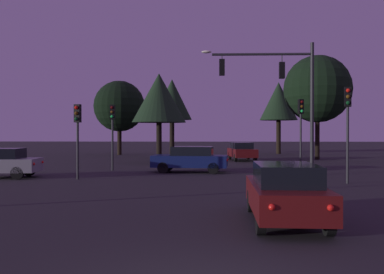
{
  "coord_description": "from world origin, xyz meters",
  "views": [
    {
      "loc": [
        0.05,
        -5.71,
        2.3
      ],
      "look_at": [
        -0.73,
        19.78,
        2.07
      ],
      "focal_mm": 39.03,
      "sensor_mm": 36.0,
      "label": 1
    }
  ],
  "objects_px": {
    "car_far_lane": "(242,151)",
    "tree_center_horizon": "(279,102)",
    "tree_right_cluster": "(159,98)",
    "car_nearside_lane": "(285,192)",
    "tree_left_far": "(317,89)",
    "traffic_signal_mast_arm": "(281,85)",
    "traffic_light_far_side": "(77,126)",
    "tree_behind_sign": "(172,100)",
    "car_crossing_left": "(190,159)",
    "traffic_light_median": "(301,120)",
    "tree_lot_edge": "(119,106)",
    "traffic_light_corner_left": "(348,115)",
    "traffic_light_corner_right": "(112,124)"
  },
  "relations": [
    {
      "from": "traffic_light_median",
      "to": "tree_behind_sign",
      "type": "xyz_separation_m",
      "value": [
        -8.97,
        12.66,
        2.27
      ]
    },
    {
      "from": "traffic_light_far_side",
      "to": "traffic_light_median",
      "type": "bearing_deg",
      "value": 23.82
    },
    {
      "from": "car_nearside_lane",
      "to": "tree_left_far",
      "type": "relative_size",
      "value": 0.48
    },
    {
      "from": "car_nearside_lane",
      "to": "tree_behind_sign",
      "type": "height_order",
      "value": "tree_behind_sign"
    },
    {
      "from": "tree_behind_sign",
      "to": "tree_right_cluster",
      "type": "bearing_deg",
      "value": -94.79
    },
    {
      "from": "traffic_light_corner_left",
      "to": "car_crossing_left",
      "type": "xyz_separation_m",
      "value": [
        -7.37,
        5.24,
        -2.32
      ]
    },
    {
      "from": "traffic_light_corner_left",
      "to": "traffic_light_median",
      "type": "xyz_separation_m",
      "value": [
        -0.6,
        6.67,
        -0.01
      ]
    },
    {
      "from": "traffic_light_corner_left",
      "to": "car_crossing_left",
      "type": "bearing_deg",
      "value": 144.56
    },
    {
      "from": "traffic_signal_mast_arm",
      "to": "traffic_light_corner_right",
      "type": "height_order",
      "value": "traffic_signal_mast_arm"
    },
    {
      "from": "car_crossing_left",
      "to": "tree_right_cluster",
      "type": "height_order",
      "value": "tree_right_cluster"
    },
    {
      "from": "traffic_light_corner_right",
      "to": "tree_center_horizon",
      "type": "xyz_separation_m",
      "value": [
        13.87,
        21.08,
        2.93
      ]
    },
    {
      "from": "traffic_light_far_side",
      "to": "car_crossing_left",
      "type": "xyz_separation_m",
      "value": [
        5.48,
        3.98,
        -1.87
      ]
    },
    {
      "from": "car_far_lane",
      "to": "car_crossing_left",
      "type": "bearing_deg",
      "value": -110.16
    },
    {
      "from": "traffic_signal_mast_arm",
      "to": "car_crossing_left",
      "type": "distance_m",
      "value": 6.68
    },
    {
      "from": "traffic_light_corner_left",
      "to": "tree_left_far",
      "type": "distance_m",
      "value": 17.88
    },
    {
      "from": "traffic_light_far_side",
      "to": "traffic_signal_mast_arm",
      "type": "bearing_deg",
      "value": 13.9
    },
    {
      "from": "tree_right_cluster",
      "to": "tree_behind_sign",
      "type": "bearing_deg",
      "value": 85.21
    },
    {
      "from": "car_far_lane",
      "to": "traffic_light_far_side",
      "type": "bearing_deg",
      "value": -122.55
    },
    {
      "from": "tree_lot_edge",
      "to": "traffic_light_corner_right",
      "type": "bearing_deg",
      "value": -79.64
    },
    {
      "from": "tree_behind_sign",
      "to": "tree_left_far",
      "type": "xyz_separation_m",
      "value": [
        12.83,
        -2.01,
        0.75
      ]
    },
    {
      "from": "traffic_signal_mast_arm",
      "to": "traffic_light_far_side",
      "type": "bearing_deg",
      "value": -166.1
    },
    {
      "from": "traffic_light_far_side",
      "to": "tree_behind_sign",
      "type": "bearing_deg",
      "value": 79.72
    },
    {
      "from": "traffic_light_median",
      "to": "tree_center_horizon",
      "type": "relative_size",
      "value": 0.55
    },
    {
      "from": "traffic_light_far_side",
      "to": "tree_right_cluster",
      "type": "relative_size",
      "value": 0.54
    },
    {
      "from": "tree_lot_edge",
      "to": "car_crossing_left",
      "type": "bearing_deg",
      "value": -67.13
    },
    {
      "from": "traffic_light_corner_left",
      "to": "traffic_light_median",
      "type": "height_order",
      "value": "traffic_light_corner_left"
    },
    {
      "from": "car_far_lane",
      "to": "traffic_light_median",
      "type": "bearing_deg",
      "value": -73.47
    },
    {
      "from": "tree_right_cluster",
      "to": "tree_left_far",
      "type": "bearing_deg",
      "value": 17.47
    },
    {
      "from": "traffic_light_median",
      "to": "car_crossing_left",
      "type": "relative_size",
      "value": 0.96
    },
    {
      "from": "traffic_light_far_side",
      "to": "tree_lot_edge",
      "type": "height_order",
      "value": "tree_lot_edge"
    },
    {
      "from": "traffic_signal_mast_arm",
      "to": "tree_lot_edge",
      "type": "bearing_deg",
      "value": 122.48
    },
    {
      "from": "car_far_lane",
      "to": "tree_left_far",
      "type": "height_order",
      "value": "tree_left_far"
    },
    {
      "from": "traffic_light_median",
      "to": "car_crossing_left",
      "type": "distance_m",
      "value": 7.3
    },
    {
      "from": "car_far_lane",
      "to": "tree_left_far",
      "type": "bearing_deg",
      "value": 10.55
    },
    {
      "from": "tree_behind_sign",
      "to": "car_nearside_lane",
      "type": "bearing_deg",
      "value": -79.57
    },
    {
      "from": "car_far_lane",
      "to": "tree_behind_sign",
      "type": "bearing_deg",
      "value": 152.28
    },
    {
      "from": "car_crossing_left",
      "to": "tree_center_horizon",
      "type": "height_order",
      "value": "tree_center_horizon"
    },
    {
      "from": "traffic_light_corner_right",
      "to": "traffic_light_median",
      "type": "relative_size",
      "value": 0.92
    },
    {
      "from": "traffic_signal_mast_arm",
      "to": "traffic_light_far_side",
      "type": "xyz_separation_m",
      "value": [
        -10.54,
        -2.61,
        -2.28
      ]
    },
    {
      "from": "traffic_signal_mast_arm",
      "to": "traffic_light_corner_left",
      "type": "height_order",
      "value": "traffic_signal_mast_arm"
    },
    {
      "from": "car_crossing_left",
      "to": "tree_behind_sign",
      "type": "height_order",
      "value": "tree_behind_sign"
    },
    {
      "from": "traffic_light_corner_left",
      "to": "car_far_lane",
      "type": "height_order",
      "value": "traffic_light_corner_left"
    },
    {
      "from": "tree_behind_sign",
      "to": "tree_right_cluster",
      "type": "xyz_separation_m",
      "value": [
        -0.52,
        -6.21,
        -0.36
      ]
    },
    {
      "from": "traffic_signal_mast_arm",
      "to": "car_far_lane",
      "type": "relative_size",
      "value": 1.68
    },
    {
      "from": "car_far_lane",
      "to": "tree_right_cluster",
      "type": "height_order",
      "value": "tree_right_cluster"
    },
    {
      "from": "tree_behind_sign",
      "to": "tree_center_horizon",
      "type": "relative_size",
      "value": 0.92
    },
    {
      "from": "car_far_lane",
      "to": "tree_center_horizon",
      "type": "distance_m",
      "value": 13.31
    },
    {
      "from": "traffic_light_far_side",
      "to": "car_crossing_left",
      "type": "relative_size",
      "value": 0.81
    },
    {
      "from": "traffic_light_median",
      "to": "tree_lot_edge",
      "type": "bearing_deg",
      "value": 129.7
    },
    {
      "from": "traffic_signal_mast_arm",
      "to": "tree_right_cluster",
      "type": "xyz_separation_m",
      "value": [
        -7.78,
        9.24,
        0.08
      ]
    }
  ]
}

